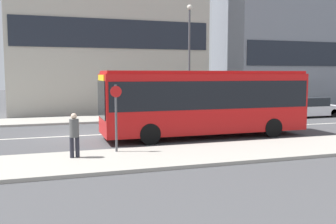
# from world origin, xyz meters

# --- Properties ---
(ground_plane) EXTENTS (120.00, 120.00, 0.00)m
(ground_plane) POSITION_xyz_m (0.00, 0.00, 0.00)
(ground_plane) COLOR #444447
(sidewalk_near) EXTENTS (44.00, 3.50, 0.13)m
(sidewalk_near) POSITION_xyz_m (0.00, -6.25, 0.07)
(sidewalk_near) COLOR #A39E93
(sidewalk_near) RESTS_ON ground_plane
(sidewalk_far) EXTENTS (44.00, 3.50, 0.13)m
(sidewalk_far) POSITION_xyz_m (0.00, 6.25, 0.07)
(sidewalk_far) COLOR #A39E93
(sidewalk_far) RESTS_ON ground_plane
(lane_centerline) EXTENTS (41.80, 0.16, 0.01)m
(lane_centerline) POSITION_xyz_m (0.00, 0.00, 0.00)
(lane_centerline) COLOR silver
(lane_centerline) RESTS_ON ground_plane
(apartment_block_right_tower) EXTENTS (14.57, 6.77, 18.11)m
(apartment_block_right_tower) POSITION_xyz_m (21.92, 12.85, 9.05)
(apartment_block_right_tower) COLOR gray
(apartment_block_right_tower) RESTS_ON ground_plane
(city_bus) EXTENTS (10.28, 2.64, 3.31)m
(city_bus) POSITION_xyz_m (5.94, -2.25, 1.90)
(city_bus) COLOR red
(city_bus) RESTS_ON ground_plane
(parked_car_0) EXTENTS (4.35, 1.77, 1.27)m
(parked_car_0) POSITION_xyz_m (11.41, 3.53, 0.61)
(parked_car_0) COLOR #A39E84
(parked_car_0) RESTS_ON ground_plane
(parked_car_1) EXTENTS (4.56, 1.76, 1.43)m
(parked_car_1) POSITION_xyz_m (16.83, 3.47, 0.67)
(parked_car_1) COLOR silver
(parked_car_1) RESTS_ON ground_plane
(pedestrian_near_stop) EXTENTS (0.35, 0.34, 1.62)m
(pedestrian_near_stop) POSITION_xyz_m (-0.65, -5.67, 1.05)
(pedestrian_near_stop) COLOR #23232D
(pedestrian_near_stop) RESTS_ON sidewalk_near
(bus_stop_sign) EXTENTS (0.44, 0.12, 2.62)m
(bus_stop_sign) POSITION_xyz_m (0.98, -5.10, 1.67)
(bus_stop_sign) COLOR #4C4C51
(bus_stop_sign) RESTS_ON sidewalk_near
(street_lamp) EXTENTS (0.36, 0.36, 7.77)m
(street_lamp) POSITION_xyz_m (7.95, 5.15, 4.80)
(street_lamp) COLOR #4C4C51
(street_lamp) RESTS_ON sidewalk_far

